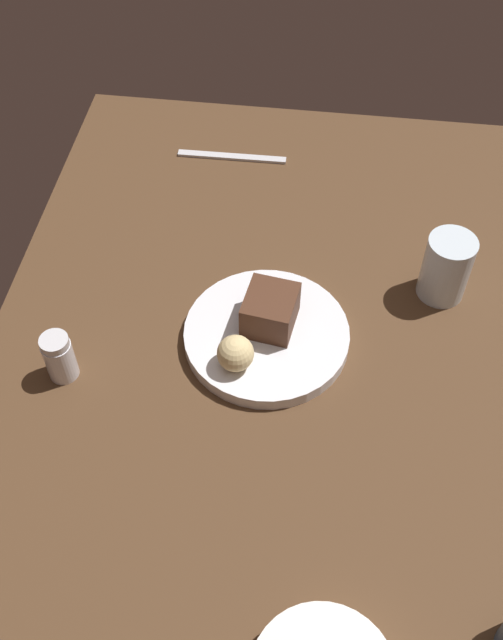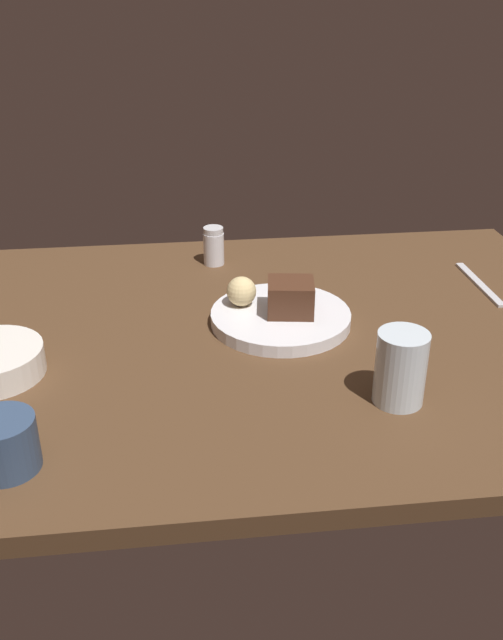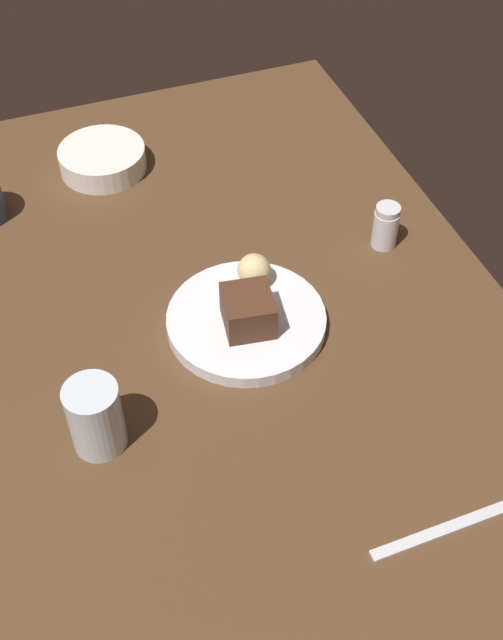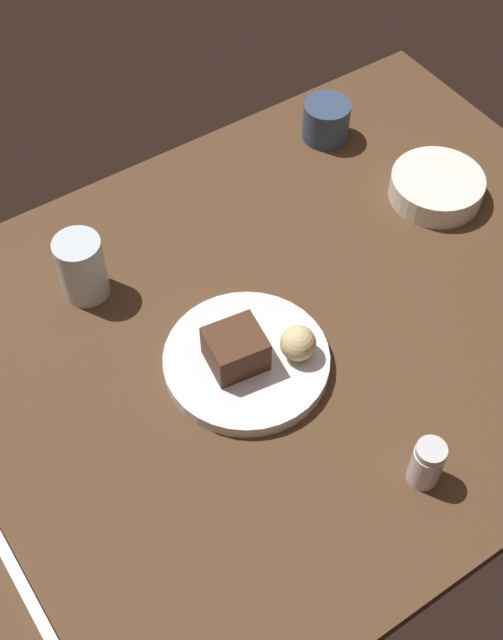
% 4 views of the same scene
% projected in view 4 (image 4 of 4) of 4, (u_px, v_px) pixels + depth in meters
% --- Properties ---
extents(dining_table, '(1.20, 0.84, 0.03)m').
position_uv_depth(dining_table, '(268.00, 340.00, 1.20)').
color(dining_table, '#4C331E').
rests_on(dining_table, ground).
extents(dessert_plate, '(0.23, 0.23, 0.02)m').
position_uv_depth(dessert_plate, '(246.00, 361.00, 1.15)').
color(dessert_plate, silver).
rests_on(dessert_plate, dining_table).
extents(chocolate_cake_slice, '(0.08, 0.08, 0.05)m').
position_uv_depth(chocolate_cake_slice, '(236.00, 349.00, 1.11)').
color(chocolate_cake_slice, '#472819').
rests_on(chocolate_cake_slice, dessert_plate).
extents(bread_roll, '(0.05, 0.05, 0.05)m').
position_uv_depth(bread_roll, '(298.00, 343.00, 1.12)').
color(bread_roll, '#DBC184').
rests_on(bread_roll, dessert_plate).
extents(salt_shaker, '(0.04, 0.04, 0.08)m').
position_uv_depth(salt_shaker, '(427.00, 463.00, 1.02)').
color(salt_shaker, silver).
rests_on(salt_shaker, dining_table).
extents(water_glass, '(0.07, 0.07, 0.10)m').
position_uv_depth(water_glass, '(82.00, 268.00, 1.20)').
color(water_glass, silver).
rests_on(water_glass, dining_table).
extents(side_bowl, '(0.15, 0.15, 0.04)m').
position_uv_depth(side_bowl, '(436.00, 187.00, 1.34)').
color(side_bowl, white).
rests_on(side_bowl, dining_table).
extents(coffee_cup, '(0.08, 0.08, 0.07)m').
position_uv_depth(coffee_cup, '(326.00, 121.00, 1.42)').
color(coffee_cup, '#334766').
rests_on(coffee_cup, dining_table).
extents(butter_knife, '(0.02, 0.19, 0.01)m').
position_uv_depth(butter_knife, '(19.00, 579.00, 0.97)').
color(butter_knife, silver).
rests_on(butter_knife, dining_table).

